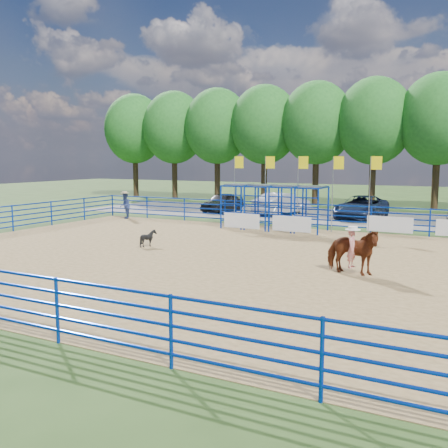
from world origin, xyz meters
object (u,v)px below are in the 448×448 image
(calf, at_px, (148,238))
(car_b, at_px, (282,204))
(horse_and_rider, at_px, (352,249))
(car_c, at_px, (361,207))
(spectator_cowboy, at_px, (125,205))
(car_a, at_px, (222,202))

(calf, distance_m, car_b, 15.57)
(horse_and_rider, relative_size, car_c, 0.43)
(car_c, bearing_deg, horse_and_rider, -74.07)
(calf, xyz_separation_m, car_c, (6.47, 15.60, 0.37))
(horse_and_rider, distance_m, car_b, 19.04)
(calf, bearing_deg, spectator_cowboy, 17.27)
(spectator_cowboy, bearing_deg, calf, -46.40)
(car_b, bearing_deg, spectator_cowboy, 60.29)
(car_b, bearing_deg, car_c, -159.80)
(car_a, bearing_deg, car_c, 6.98)
(horse_and_rider, distance_m, car_c, 17.18)
(calf, relative_size, spectator_cowboy, 0.43)
(calf, relative_size, car_c, 0.14)
(horse_and_rider, bearing_deg, car_b, 117.89)
(car_b, xyz_separation_m, car_c, (5.70, 0.06, -0.02))
(horse_and_rider, bearing_deg, car_c, 100.74)
(horse_and_rider, height_order, car_a, horse_and_rider)
(spectator_cowboy, height_order, car_c, spectator_cowboy)
(horse_and_rider, xyz_separation_m, spectator_cowboy, (-17.47, 9.47, 0.01))
(horse_and_rider, height_order, car_c, horse_and_rider)
(horse_and_rider, relative_size, calf, 3.02)
(spectator_cowboy, height_order, car_a, spectator_cowboy)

